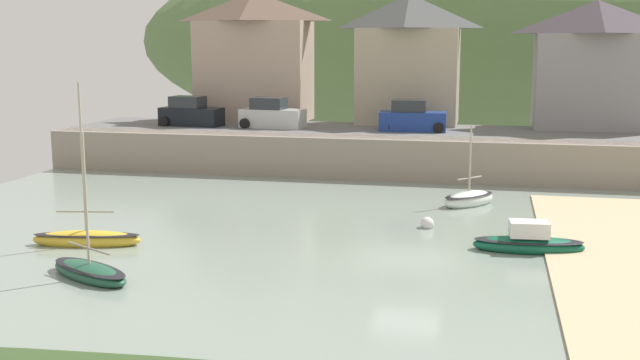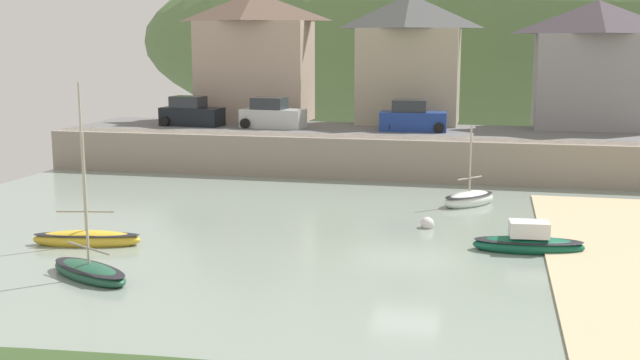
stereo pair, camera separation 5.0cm
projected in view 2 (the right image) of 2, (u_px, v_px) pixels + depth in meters
The scene contains 14 objects.
ground at pixel (421, 358), 19.37m from camera, with size 48.00×41.00×0.61m.
quay_seawall at pixel (440, 156), 45.47m from camera, with size 48.00×9.40×2.40m.
hillside_backdrop at pixel (520, 41), 79.42m from camera, with size 80.00×44.00×22.63m.
waterfront_building_left at pixel (255, 55), 54.79m from camera, with size 7.98×4.59×8.93m.
waterfront_building_centre at pixel (409, 58), 52.51m from camera, with size 6.98×4.51×8.62m.
waterfront_building_right at pixel (595, 63), 50.01m from camera, with size 7.70×5.95×8.11m.
sailboat_blue_trim at pixel (528, 243), 29.85m from camera, with size 4.29×1.71×1.33m.
rowboat_small_beached at pixel (469, 199), 38.28m from camera, with size 3.02×3.24×4.15m.
fishing_boat_green at pixel (89, 271), 26.47m from camera, with size 3.98×2.95×5.11m.
sailboat_tall_mast at pixel (87, 238), 30.75m from camera, with size 4.42×1.78×6.55m.
parked_car_near_slipway at pixel (191, 114), 51.77m from camera, with size 4.26×2.14×1.95m.
parked_car_by_wall at pixel (272, 115), 50.58m from camera, with size 4.25×2.11×1.95m.
parked_car_end_of_row at pixel (412, 118), 48.65m from camera, with size 4.17×1.87×1.95m.
mooring_buoy at pixel (427, 224), 33.61m from camera, with size 0.59×0.59×0.59m.
Camera 2 is at (2.91, -27.97, 7.90)m, focal length 43.89 mm.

